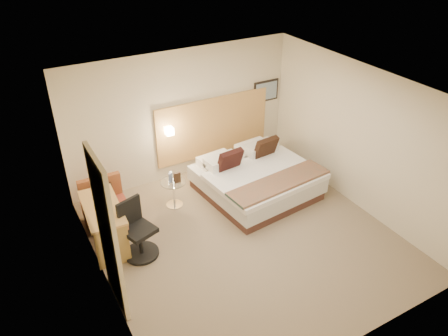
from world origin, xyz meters
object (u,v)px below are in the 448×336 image
side_table (174,192)px  desk_chair (138,234)px  desk (104,214)px  lounge_chair (105,205)px  bed (256,179)px

side_table → desk_chair: (-1.06, -0.97, 0.12)m
desk_chair → desk: bearing=126.0°
desk → lounge_chair: bearing=76.2°
bed → desk: (-3.03, -0.06, 0.29)m
desk_chair → side_table: bearing=42.5°
desk → desk_chair: desk_chair is taller
lounge_chair → desk_chair: size_ratio=0.80×
bed → side_table: 1.65m
bed → desk_chair: size_ratio=2.20×
lounge_chair → desk: (-0.16, -0.65, 0.29)m
desk → desk_chair: (0.37, -0.51, -0.20)m
lounge_chair → bed: bearing=-11.7°
side_table → desk: 1.54m
lounge_chair → desk: bearing=-103.8°
bed → desk: bed is taller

